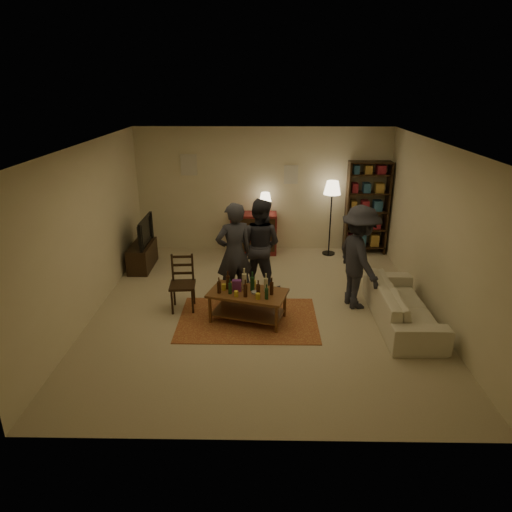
{
  "coord_description": "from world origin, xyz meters",
  "views": [
    {
      "loc": [
        0.01,
        -6.83,
        3.57
      ],
      "look_at": [
        -0.11,
        0.1,
        0.91
      ],
      "focal_mm": 32.0,
      "sensor_mm": 36.0,
      "label": 1
    }
  ],
  "objects_px": {
    "bookshelf": "(367,207)",
    "floor_lamp": "(332,193)",
    "dining_chair": "(183,281)",
    "tv_stand": "(142,250)",
    "sofa": "(403,305)",
    "person_right": "(260,245)",
    "dresser": "(254,232)",
    "person_by_sofa": "(359,258)",
    "coffee_table": "(247,296)",
    "person_left": "(234,253)"
  },
  "relations": [
    {
      "from": "coffee_table",
      "to": "dining_chair",
      "type": "height_order",
      "value": "dining_chair"
    },
    {
      "from": "coffee_table",
      "to": "dining_chair",
      "type": "xyz_separation_m",
      "value": [
        -1.08,
        0.41,
        0.07
      ]
    },
    {
      "from": "bookshelf",
      "to": "coffee_table",
      "type": "bearing_deg",
      "value": -128.21
    },
    {
      "from": "bookshelf",
      "to": "person_by_sofa",
      "type": "bearing_deg",
      "value": -104.21
    },
    {
      "from": "dining_chair",
      "to": "sofa",
      "type": "relative_size",
      "value": 0.45
    },
    {
      "from": "dresser",
      "to": "sofa",
      "type": "bearing_deg",
      "value": -52.46
    },
    {
      "from": "bookshelf",
      "to": "person_left",
      "type": "distance_m",
      "value": 3.67
    },
    {
      "from": "dresser",
      "to": "bookshelf",
      "type": "bearing_deg",
      "value": 1.57
    },
    {
      "from": "coffee_table",
      "to": "person_by_sofa",
      "type": "relative_size",
      "value": 0.76
    },
    {
      "from": "coffee_table",
      "to": "floor_lamp",
      "type": "height_order",
      "value": "floor_lamp"
    },
    {
      "from": "person_right",
      "to": "person_by_sofa",
      "type": "height_order",
      "value": "person_by_sofa"
    },
    {
      "from": "sofa",
      "to": "person_by_sofa",
      "type": "distance_m",
      "value": 1.01
    },
    {
      "from": "dresser",
      "to": "bookshelf",
      "type": "height_order",
      "value": "bookshelf"
    },
    {
      "from": "dresser",
      "to": "person_right",
      "type": "xyz_separation_m",
      "value": [
        0.14,
        -1.85,
        0.37
      ]
    },
    {
      "from": "sofa",
      "to": "person_right",
      "type": "relative_size",
      "value": 1.24
    },
    {
      "from": "dresser",
      "to": "person_left",
      "type": "height_order",
      "value": "person_left"
    },
    {
      "from": "floor_lamp",
      "to": "person_right",
      "type": "xyz_separation_m",
      "value": [
        -1.51,
        -1.79,
        -0.54
      ]
    },
    {
      "from": "coffee_table",
      "to": "tv_stand",
      "type": "distance_m",
      "value": 3.1
    },
    {
      "from": "dining_chair",
      "to": "person_by_sofa",
      "type": "relative_size",
      "value": 0.54
    },
    {
      "from": "person_right",
      "to": "dining_chair",
      "type": "bearing_deg",
      "value": 57.75
    },
    {
      "from": "tv_stand",
      "to": "dining_chair",
      "type": "bearing_deg",
      "value": -57.44
    },
    {
      "from": "tv_stand",
      "to": "floor_lamp",
      "type": "height_order",
      "value": "floor_lamp"
    },
    {
      "from": "dresser",
      "to": "sofa",
      "type": "distance_m",
      "value": 3.93
    },
    {
      "from": "coffee_table",
      "to": "person_right",
      "type": "relative_size",
      "value": 0.79
    },
    {
      "from": "dining_chair",
      "to": "person_right",
      "type": "relative_size",
      "value": 0.56
    },
    {
      "from": "dining_chair",
      "to": "person_right",
      "type": "xyz_separation_m",
      "value": [
        1.27,
        0.82,
        0.35
      ]
    },
    {
      "from": "coffee_table",
      "to": "person_left",
      "type": "height_order",
      "value": "person_left"
    },
    {
      "from": "sofa",
      "to": "dresser",
      "type": "bearing_deg",
      "value": 37.54
    },
    {
      "from": "floor_lamp",
      "to": "sofa",
      "type": "distance_m",
      "value": 3.32
    },
    {
      "from": "coffee_table",
      "to": "person_left",
      "type": "xyz_separation_m",
      "value": [
        -0.24,
        0.69,
        0.45
      ]
    },
    {
      "from": "bookshelf",
      "to": "sofa",
      "type": "bearing_deg",
      "value": -90.82
    },
    {
      "from": "tv_stand",
      "to": "person_right",
      "type": "xyz_separation_m",
      "value": [
        2.39,
        -0.94,
        0.46
      ]
    },
    {
      "from": "floor_lamp",
      "to": "dining_chair",
      "type": "bearing_deg",
      "value": -136.72
    },
    {
      "from": "dining_chair",
      "to": "person_right",
      "type": "bearing_deg",
      "value": 28.61
    },
    {
      "from": "person_right",
      "to": "person_by_sofa",
      "type": "distance_m",
      "value": 1.78
    },
    {
      "from": "tv_stand",
      "to": "sofa",
      "type": "relative_size",
      "value": 0.51
    },
    {
      "from": "tv_stand",
      "to": "dresser",
      "type": "distance_m",
      "value": 2.43
    },
    {
      "from": "dresser",
      "to": "person_by_sofa",
      "type": "relative_size",
      "value": 0.78
    },
    {
      "from": "dresser",
      "to": "bookshelf",
      "type": "xyz_separation_m",
      "value": [
        2.44,
        0.07,
        0.56
      ]
    },
    {
      "from": "dresser",
      "to": "person_right",
      "type": "distance_m",
      "value": 1.89
    },
    {
      "from": "tv_stand",
      "to": "sofa",
      "type": "height_order",
      "value": "tv_stand"
    },
    {
      "from": "dresser",
      "to": "floor_lamp",
      "type": "xyz_separation_m",
      "value": [
        1.65,
        -0.06,
        0.9
      ]
    },
    {
      "from": "dining_chair",
      "to": "sofa",
      "type": "distance_m",
      "value": 3.55
    },
    {
      "from": "bookshelf",
      "to": "floor_lamp",
      "type": "bearing_deg",
      "value": -170.63
    },
    {
      "from": "dining_chair",
      "to": "tv_stand",
      "type": "relative_size",
      "value": 0.89
    },
    {
      "from": "person_by_sofa",
      "to": "person_right",
      "type": "bearing_deg",
      "value": 51.21
    },
    {
      "from": "sofa",
      "to": "person_left",
      "type": "distance_m",
      "value": 2.83
    },
    {
      "from": "coffee_table",
      "to": "person_left",
      "type": "distance_m",
      "value": 0.86
    },
    {
      "from": "floor_lamp",
      "to": "sofa",
      "type": "bearing_deg",
      "value": -76.32
    },
    {
      "from": "dining_chair",
      "to": "bookshelf",
      "type": "bearing_deg",
      "value": 33.14
    }
  ]
}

